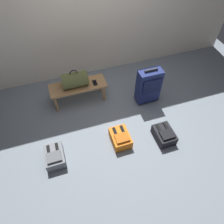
{
  "coord_description": "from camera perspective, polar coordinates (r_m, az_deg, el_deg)",
  "views": [
    {
      "loc": [
        -0.83,
        -1.99,
        2.86
      ],
      "look_at": [
        -0.14,
        0.1,
        0.25
      ],
      "focal_mm": 32.98,
      "sensor_mm": 36.0,
      "label": 1
    }
  ],
  "objects": [
    {
      "name": "duffel_bag_olive",
      "position": [
        3.62,
        -10.29,
        8.79
      ],
      "size": [
        0.44,
        0.26,
        0.34
      ],
      "color": "#51562D",
      "rests_on": "bench"
    },
    {
      "name": "suitcase_upright_navy",
      "position": [
        3.72,
        10.09,
        7.15
      ],
      "size": [
        0.41,
        0.23,
        0.74
      ],
      "color": "navy",
      "rests_on": "ground"
    },
    {
      "name": "backpack_orange",
      "position": [
        3.3,
        2.34,
        -7.19
      ],
      "size": [
        0.28,
        0.38,
        0.21
      ],
      "color": "orange",
      "rests_on": "ground"
    },
    {
      "name": "backpack_dark",
      "position": [
        3.43,
        14.24,
        -6.14
      ],
      "size": [
        0.28,
        0.38,
        0.21
      ],
      "color": "black",
      "rests_on": "ground"
    },
    {
      "name": "backpack_grey",
      "position": [
        3.24,
        -15.6,
        -11.8
      ],
      "size": [
        0.28,
        0.38,
        0.21
      ],
      "color": "slate",
      "rests_on": "ground"
    },
    {
      "name": "cell_phone",
      "position": [
        3.71,
        -4.78,
        8.1
      ],
      "size": [
        0.07,
        0.14,
        0.01
      ],
      "color": "black",
      "rests_on": "bench"
    },
    {
      "name": "back_wall",
      "position": [
        3.96,
        -5.52,
        28.09
      ],
      "size": [
        6.0,
        0.1,
        2.8
      ],
      "primitive_type": "cube",
      "color": "silver",
      "rests_on": "ground"
    },
    {
      "name": "bench",
      "position": [
        3.75,
        -9.36,
        6.71
      ],
      "size": [
        1.0,
        0.36,
        0.39
      ],
      "color": "#A87A4C",
      "rests_on": "ground"
    },
    {
      "name": "ground_plane",
      "position": [
        3.58,
        2.63,
        -3.22
      ],
      "size": [
        6.6,
        6.6,
        0.0
      ],
      "primitive_type": "plane",
      "color": "slate"
    }
  ]
}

